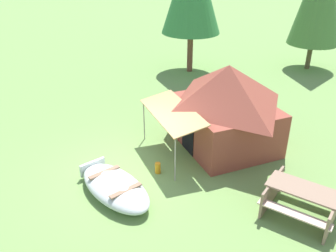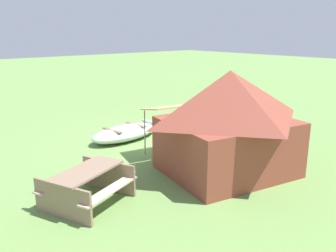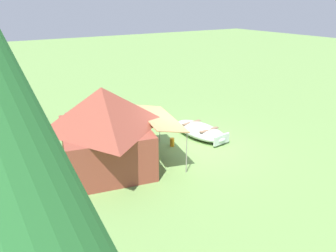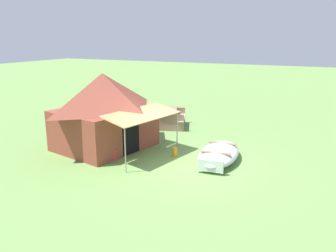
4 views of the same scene
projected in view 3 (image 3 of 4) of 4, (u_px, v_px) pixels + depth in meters
ground_plane at (193, 148)px, 11.94m from camera, size 80.00×80.00×0.00m
beached_rowboat at (200, 130)px, 12.91m from camera, size 2.64×1.41×0.47m
canvas_cabin_tent at (104, 127)px, 10.15m from camera, size 3.76×4.26×2.65m
picnic_table at (91, 117)px, 13.69m from camera, size 2.07×1.94×0.76m
cooler_box at (147, 168)px, 10.13m from camera, size 0.59×0.50×0.37m
fuel_can at (172, 142)px, 12.05m from camera, size 0.23×0.23×0.31m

